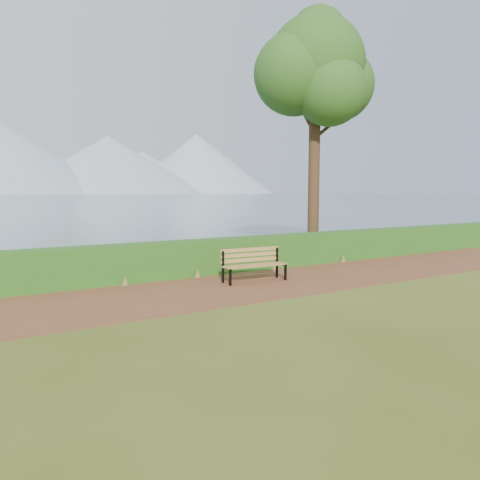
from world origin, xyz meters
TOP-DOWN VIEW (x-y plane):
  - ground at (0.00, 0.00)m, footprint 140.00×140.00m
  - path at (0.00, 0.30)m, footprint 40.00×3.40m
  - hedge at (0.00, 2.60)m, footprint 32.00×0.85m
  - bench at (-0.05, 0.77)m, footprint 1.84×0.66m
  - tree at (5.07, 4.34)m, footprint 4.87×4.12m

SIDE VIEW (x-z plane):
  - ground at x=0.00m, z-range 0.00..0.00m
  - path at x=0.00m, z-range 0.00..0.01m
  - hedge at x=0.00m, z-range 0.00..1.00m
  - bench at x=-0.05m, z-range 0.07..0.97m
  - tree at x=5.07m, z-range 2.29..11.68m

